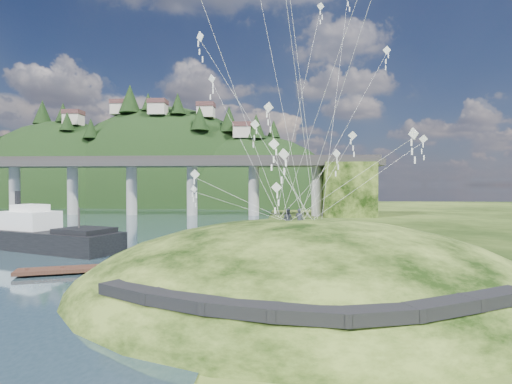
{
  "coord_description": "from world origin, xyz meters",
  "views": [
    {
      "loc": [
        6.39,
        -28.43,
        7.6
      ],
      "look_at": [
        4.0,
        6.0,
        7.0
      ],
      "focal_mm": 28.0,
      "sensor_mm": 36.0,
      "label": 1
    }
  ],
  "objects": [
    {
      "name": "work_barge",
      "position": [
        -21.64,
        16.29,
        1.73
      ],
      "size": [
        20.34,
        12.02,
        6.9
      ],
      "color": "black",
      "rests_on": "ground"
    },
    {
      "name": "footpath",
      "position": [
        7.46,
        -9.74,
        2.08
      ],
      "size": [
        22.29,
        5.84,
        0.83
      ],
      "color": "black",
      "rests_on": "ground"
    },
    {
      "name": "ground",
      "position": [
        0.0,
        0.0,
        0.0
      ],
      "size": [
        320.0,
        320.0,
        0.0
      ],
      "primitive_type": "plane",
      "color": "black",
      "rests_on": "ground"
    },
    {
      "name": "wooden_dock",
      "position": [
        -9.87,
        5.02,
        0.39
      ],
      "size": [
        12.46,
        6.24,
        0.9
      ],
      "color": "#391F17",
      "rests_on": "ground"
    },
    {
      "name": "kite_swarm",
      "position": [
        7.2,
        2.55,
        16.68
      ],
      "size": [
        20.8,
        15.46,
        21.41
      ],
      "color": "white",
      "rests_on": "ground"
    },
    {
      "name": "far_ridge",
      "position": [
        -43.58,
        122.17,
        -7.44
      ],
      "size": [
        153.0,
        70.0,
        94.5
      ],
      "color": "black",
      "rests_on": "ground"
    },
    {
      "name": "bridge",
      "position": [
        -26.46,
        70.07,
        9.7
      ],
      "size": [
        160.0,
        11.0,
        15.0
      ],
      "color": "#2D2B2B",
      "rests_on": "ground"
    },
    {
      "name": "grass_hill",
      "position": [
        8.0,
        2.0,
        -1.5
      ],
      "size": [
        36.0,
        32.0,
        13.0
      ],
      "color": "black",
      "rests_on": "ground"
    },
    {
      "name": "kite_flyers",
      "position": [
        6.99,
        1.59,
        5.84
      ],
      "size": [
        1.75,
        0.95,
        1.74
      ],
      "color": "#292C37",
      "rests_on": "ground"
    }
  ]
}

